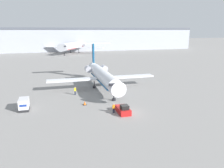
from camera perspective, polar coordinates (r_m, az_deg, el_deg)
name	(u,v)px	position (r m, az deg, el deg)	size (l,w,h in m)	color
ground_plane	(126,114)	(37.79, 3.65, -7.71)	(600.00, 600.00, 0.00)	gray
terminal_building	(67,39)	(153.62, -11.74, 11.38)	(180.00, 16.80, 15.39)	#9EA3AD
airplane_main	(102,75)	(53.10, -2.52, 2.30)	(26.31, 26.31, 10.30)	silver
pushback_tug	(123,110)	(37.79, 2.89, -6.71)	(1.83, 3.76, 1.68)	#B21919
luggage_cart	(24,104)	(42.06, -22.00, -4.93)	(1.65, 2.95, 2.11)	#232326
worker_near_tug	(114,108)	(37.71, 0.43, -6.32)	(0.40, 0.24, 1.66)	#232838
worker_by_wing	(75,91)	(48.68, -9.62, -1.73)	(0.40, 0.25, 1.77)	#232838
traffic_cone_left	(85,103)	(42.09, -7.14, -4.98)	(0.69, 0.69, 0.74)	black
airplane_parked_far_left	(74,46)	(136.64, -9.99, 9.80)	(34.19, 32.62, 11.68)	silver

